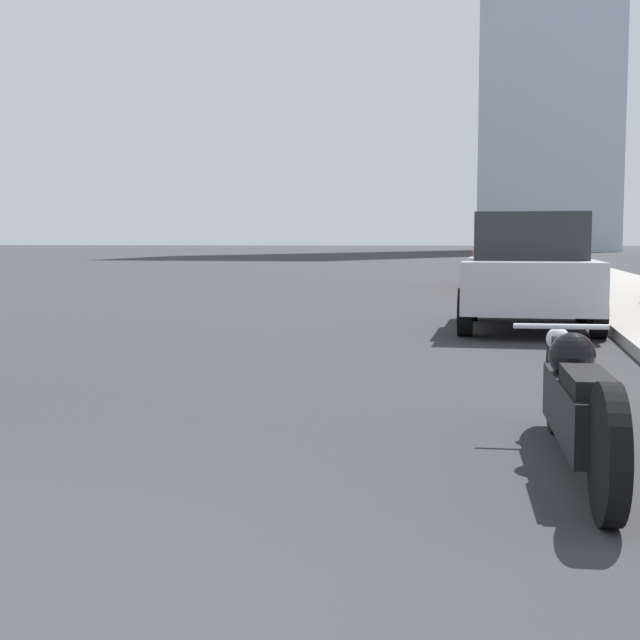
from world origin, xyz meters
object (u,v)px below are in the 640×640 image
parked_car_silver (529,272)px  parked_car_white (514,253)px  parked_car_black (510,249)px  motorcycle (578,402)px  parked_car_red (509,257)px  parked_car_yellow (504,247)px

parked_car_silver → parked_car_white: parked_car_silver is taller
parked_car_black → motorcycle: bearing=-89.9°
parked_car_white → parked_car_black: parked_car_black is taller
parked_car_black → parked_car_red: bearing=-90.5°
parked_car_white → parked_car_red: bearing=-88.8°
parked_car_silver → parked_car_yellow: 42.96m
parked_car_red → parked_car_yellow: bearing=85.5°
parked_car_yellow → parked_car_silver: bearing=-90.8°
parked_car_yellow → parked_car_black: bearing=-89.9°
parked_car_red → parked_car_black: size_ratio=1.17×
parked_car_red → parked_car_yellow: (-0.08, 31.81, 0.04)m
parked_car_white → parked_car_silver: bearing=-87.5°
parked_car_red → parked_car_black: bearing=84.9°
motorcycle → parked_car_black: size_ratio=0.68×
parked_car_white → parked_car_black: bearing=93.0°
parked_car_silver → parked_car_black: (-0.04, 31.91, 0.02)m
parked_car_yellow → motorcycle: bearing=-90.9°
parked_car_silver → parked_car_white: size_ratio=0.93×
parked_car_red → parked_car_silver: bearing=-93.5°
parked_car_silver → parked_car_yellow: bearing=90.4°
parked_car_white → parked_car_yellow: (-0.33, 21.38, 0.07)m
parked_car_white → parked_car_black: 10.34m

